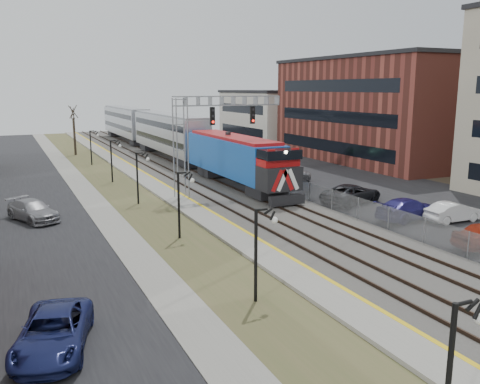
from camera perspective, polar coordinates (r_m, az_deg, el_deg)
street_west at (r=45.51m, az=-22.68°, el=-0.37°), size 7.00×120.00×0.04m
sidewalk at (r=45.87m, az=-17.07°, el=0.14°), size 2.00×120.00×0.08m
grass_median at (r=46.36m, az=-13.40°, el=0.44°), size 4.00×120.00×0.06m
platform at (r=47.01m, az=-9.83°, el=0.85°), size 2.00×120.00×0.24m
ballast_bed at (r=48.52m, az=-4.13°, el=1.30°), size 8.00×120.00×0.20m
parking_lot at (r=53.91m, az=7.88°, el=2.17°), size 16.00×120.00×0.04m
platform_edge at (r=47.22m, az=-8.81°, el=1.09°), size 0.24×120.00×0.01m
track_near at (r=47.83m, az=-6.37°, el=1.32°), size 1.58×120.00×0.15m
track_far at (r=49.03m, az=-2.49°, el=1.64°), size 1.58×120.00×0.15m
train at (r=67.19m, az=-9.00°, el=6.46°), size 3.00×63.05×5.33m
signal_gantry at (r=40.33m, az=-4.38°, el=7.07°), size 9.00×1.07×8.15m
lampposts at (r=30.09m, az=-7.05°, el=-1.46°), size 0.14×62.14×4.00m
fence at (r=50.03m, az=0.36°, el=2.46°), size 0.04×120.00×1.60m
buildings_east at (r=59.28m, az=21.71°, el=8.43°), size 16.00×76.00×15.00m
bare_trees at (r=48.93m, az=-24.49°, el=3.46°), size 12.30×42.30×5.95m
car_lot_b at (r=36.52m, az=22.84°, el=-2.13°), size 4.01×1.48×1.31m
car_lot_c at (r=39.90m, az=12.42°, el=-0.25°), size 5.85×3.96×1.49m
car_lot_d at (r=35.99m, az=18.34°, el=-1.88°), size 5.26×2.73×1.46m
car_lot_e at (r=48.53m, az=5.42°, el=2.06°), size 4.63×2.54×1.49m
car_lot_f at (r=58.22m, az=1.68°, el=3.68°), size 4.65×3.25×1.45m
car_street_a at (r=18.81m, az=-20.22°, el=-14.65°), size 3.37×5.17×1.32m
car_street_b at (r=36.66m, az=-22.26°, el=-2.00°), size 3.61×5.06×1.36m
car_lot_g at (r=60.81m, az=1.53°, el=3.97°), size 5.19×3.07×1.35m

